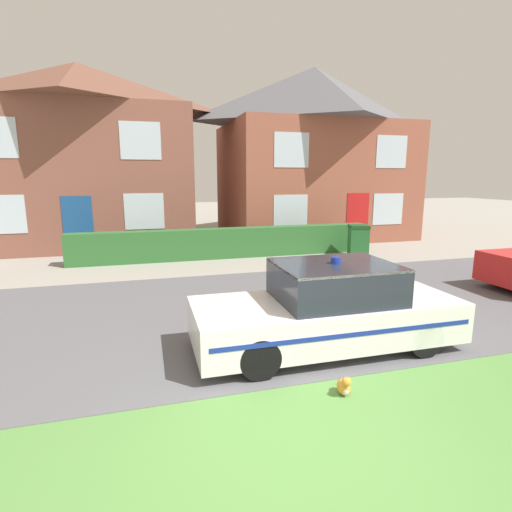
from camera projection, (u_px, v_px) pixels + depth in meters
ground_plane at (289, 443)px, 4.22m from camera, size 80.00×80.00×0.00m
road_strip at (217, 313)px, 8.23m from camera, size 28.00×6.34×0.01m
lawn_verge at (298, 459)px, 3.97m from camera, size 28.00×2.69×0.01m
garden_hedge at (228, 243)px, 13.76m from camera, size 10.37×0.51×1.02m
police_car at (328, 309)px, 6.46m from camera, size 4.31×1.69×1.50m
cat at (344, 386)px, 5.13m from camera, size 0.22×0.32×0.30m
house_left at (83, 154)px, 16.30m from camera, size 8.72×6.20×7.17m
house_right at (313, 152)px, 18.50m from camera, size 8.32×6.29×7.57m
wheelie_bin at (358, 241)px, 13.96m from camera, size 0.81×0.78×1.11m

